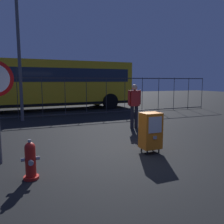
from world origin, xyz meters
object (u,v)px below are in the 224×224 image
Objects in this scene: newspaper_box_primary at (151,130)px; pedestrian at (134,104)px; bus_near at (48,82)px; fire_hydrant at (30,161)px; street_light_near_left at (18,35)px.

newspaper_box_primary is 0.61× the size of pedestrian.
bus_near is at bearing 108.65° from pedestrian.
fire_hydrant is 7.57m from street_light_near_left.
street_light_near_left reaches higher than pedestrian.
fire_hydrant is 5.24m from pedestrian.
newspaper_box_primary is (2.88, 0.51, 0.22)m from fire_hydrant.
bus_near reaches higher than fire_hydrant.
bus_near is 4.47m from street_light_near_left.
newspaper_box_primary is at bearing 10.05° from fire_hydrant.
pedestrian is (3.94, 3.40, 0.60)m from fire_hydrant.
street_light_near_left is (-2.89, 6.24, 3.22)m from newspaper_box_primary.
newspaper_box_primary is at bearing -110.30° from pedestrian.
bus_near is (-2.35, 6.97, 0.76)m from pedestrian.
bus_near reaches higher than newspaper_box_primary.
street_light_near_left is (-3.96, 3.35, 2.84)m from pedestrian.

